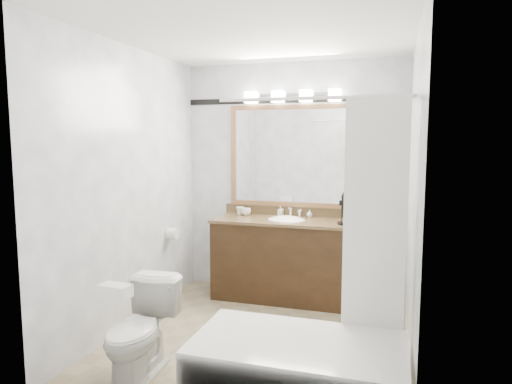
{
  "coord_description": "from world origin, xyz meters",
  "views": [
    {
      "loc": [
        1.06,
        -3.55,
        1.68
      ],
      "look_at": [
        -0.13,
        0.35,
        1.21
      ],
      "focal_mm": 32.0,
      "sensor_mm": 36.0,
      "label": 1
    }
  ],
  "objects": [
    {
      "name": "coffee_maker",
      "position": [
        0.63,
        0.98,
        1.02
      ],
      "size": [
        0.18,
        0.22,
        0.33
      ],
      "rotation": [
        0.0,
        0.0,
        -0.29
      ],
      "color": "black",
      "rests_on": "vanity"
    },
    {
      "name": "soap_bar",
      "position": [
        -0.03,
        1.13,
        0.86
      ],
      "size": [
        0.08,
        0.06,
        0.02
      ],
      "primitive_type": "cube",
      "rotation": [
        0.0,
        0.0,
        0.3
      ],
      "color": "beige",
      "rests_on": "vanity"
    },
    {
      "name": "soap_bottle_b",
      "position": [
        0.2,
        1.23,
        0.89
      ],
      "size": [
        0.08,
        0.08,
        0.08
      ],
      "primitive_type": "imported",
      "rotation": [
        0.0,
        0.0,
        0.39
      ],
      "color": "white",
      "rests_on": "vanity"
    },
    {
      "name": "toilet",
      "position": [
        -0.62,
        -0.85,
        0.34
      ],
      "size": [
        0.4,
        0.68,
        0.68
      ],
      "primitive_type": "imported",
      "rotation": [
        0.0,
        0.0,
        0.04
      ],
      "color": "white",
      "rests_on": "ground"
    },
    {
      "name": "mirror",
      "position": [
        0.0,
        1.28,
        1.5
      ],
      "size": [
        1.4,
        0.04,
        1.1
      ],
      "color": "#9F7148",
      "rests_on": "room"
    },
    {
      "name": "vanity",
      "position": [
        0.0,
        1.02,
        0.44
      ],
      "size": [
        1.53,
        0.58,
        0.97
      ],
      "color": "black",
      "rests_on": "ground"
    },
    {
      "name": "soap_bottle_a",
      "position": [
        -0.11,
        1.22,
        0.9
      ],
      "size": [
        0.06,
        0.06,
        0.11
      ],
      "primitive_type": "imported",
      "rotation": [
        0.0,
        0.0,
        -0.32
      ],
      "color": "white",
      "rests_on": "vanity"
    },
    {
      "name": "tissue_box",
      "position": [
        -0.62,
        -1.12,
        0.72
      ],
      "size": [
        0.21,
        0.12,
        0.08
      ],
      "primitive_type": "cube",
      "rotation": [
        0.0,
        0.0,
        -0.07
      ],
      "color": "white",
      "rests_on": "toilet"
    },
    {
      "name": "cup_left",
      "position": [
        -0.48,
        1.15,
        0.89
      ],
      "size": [
        0.1,
        0.1,
        0.08
      ],
      "primitive_type": "imported",
      "rotation": [
        0.0,
        0.0,
        0.02
      ],
      "color": "white",
      "rests_on": "vanity"
    },
    {
      "name": "cup_right",
      "position": [
        -0.56,
        1.17,
        0.89
      ],
      "size": [
        0.1,
        0.1,
        0.09
      ],
      "primitive_type": "imported",
      "rotation": [
        0.0,
        0.0,
        -0.1
      ],
      "color": "white",
      "rests_on": "vanity"
    },
    {
      "name": "room",
      "position": [
        0.0,
        0.0,
        1.25
      ],
      "size": [
        2.42,
        2.62,
        2.52
      ],
      "color": "gray",
      "rests_on": "ground"
    },
    {
      "name": "vanity_light_bar",
      "position": [
        0.0,
        1.23,
        2.13
      ],
      "size": [
        1.02,
        0.14,
        0.12
      ],
      "color": "silver",
      "rests_on": "room"
    },
    {
      "name": "accent_stripe",
      "position": [
        0.0,
        1.29,
        2.1
      ],
      "size": [
        2.4,
        0.01,
        0.06
      ],
      "primitive_type": "cube",
      "color": "black",
      "rests_on": "room"
    },
    {
      "name": "bathtub",
      "position": [
        0.55,
        -0.9,
        0.28
      ],
      "size": [
        1.3,
        0.75,
        1.96
      ],
      "color": "white",
      "rests_on": "ground"
    },
    {
      "name": "tp_roll",
      "position": [
        -1.14,
        0.66,
        0.7
      ],
      "size": [
        0.11,
        0.12,
        0.12
      ],
      "primitive_type": "cylinder",
      "rotation": [
        0.0,
        1.57,
        0.0
      ],
      "color": "white",
      "rests_on": "room"
    }
  ]
}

